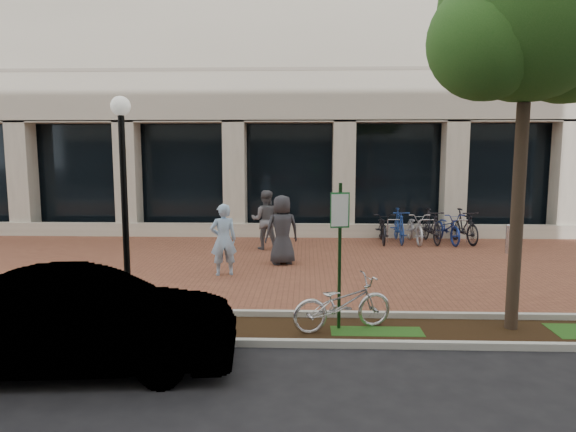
{
  "coord_description": "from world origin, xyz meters",
  "views": [
    {
      "loc": [
        0.64,
        -13.99,
        3.18
      ],
      "look_at": [
        0.17,
        -0.8,
        1.47
      ],
      "focal_mm": 32.0,
      "sensor_mm": 36.0,
      "label": 1
    }
  ],
  "objects_px": {
    "bollard": "(507,239)",
    "sedan_near_curb": "(80,322)",
    "lamppost": "(124,195)",
    "bike_rack_cluster": "(423,227)",
    "pedestrian_left": "(223,240)",
    "pedestrian_right": "(282,230)",
    "pedestrian_mid": "(265,220)",
    "locked_bicycle": "(343,303)",
    "parking_sign": "(340,238)",
    "street_tree": "(531,24)"
  },
  "relations": [
    {
      "from": "lamppost",
      "to": "pedestrian_left",
      "type": "height_order",
      "value": "lamppost"
    },
    {
      "from": "pedestrian_left",
      "to": "bike_rack_cluster",
      "type": "xyz_separation_m",
      "value": [
        6.07,
        4.79,
        -0.36
      ]
    },
    {
      "from": "parking_sign",
      "to": "street_tree",
      "type": "height_order",
      "value": "street_tree"
    },
    {
      "from": "pedestrian_right",
      "to": "street_tree",
      "type": "bearing_deg",
      "value": 111.78
    },
    {
      "from": "parking_sign",
      "to": "bollard",
      "type": "xyz_separation_m",
      "value": [
        5.6,
        6.91,
        -1.18
      ]
    },
    {
      "from": "bollard",
      "to": "sedan_near_curb",
      "type": "relative_size",
      "value": 0.21
    },
    {
      "from": "lamppost",
      "to": "sedan_near_curb",
      "type": "height_order",
      "value": "lamppost"
    },
    {
      "from": "bollard",
      "to": "parking_sign",
      "type": "bearing_deg",
      "value": -129.01
    },
    {
      "from": "lamppost",
      "to": "street_tree",
      "type": "xyz_separation_m",
      "value": [
        7.11,
        -0.38,
        2.91
      ]
    },
    {
      "from": "pedestrian_mid",
      "to": "bike_rack_cluster",
      "type": "relative_size",
      "value": 0.52
    },
    {
      "from": "lamppost",
      "to": "sedan_near_curb",
      "type": "distance_m",
      "value": 2.9
    },
    {
      "from": "parking_sign",
      "to": "pedestrian_right",
      "type": "distance_m",
      "value": 5.38
    },
    {
      "from": "pedestrian_left",
      "to": "sedan_near_curb",
      "type": "height_order",
      "value": "pedestrian_left"
    },
    {
      "from": "pedestrian_right",
      "to": "sedan_near_curb",
      "type": "xyz_separation_m",
      "value": [
        -2.57,
        -7.04,
        -0.25
      ]
    },
    {
      "from": "pedestrian_mid",
      "to": "bollard",
      "type": "height_order",
      "value": "pedestrian_mid"
    },
    {
      "from": "lamppost",
      "to": "pedestrian_mid",
      "type": "height_order",
      "value": "lamppost"
    },
    {
      "from": "bollard",
      "to": "sedan_near_curb",
      "type": "distance_m",
      "value": 12.87
    },
    {
      "from": "pedestrian_mid",
      "to": "sedan_near_curb",
      "type": "distance_m",
      "value": 9.41
    },
    {
      "from": "pedestrian_right",
      "to": "bike_rack_cluster",
      "type": "bearing_deg",
      "value": -162.64
    },
    {
      "from": "pedestrian_mid",
      "to": "pedestrian_right",
      "type": "relative_size",
      "value": 0.98
    },
    {
      "from": "lamppost",
      "to": "pedestrian_right",
      "type": "bearing_deg",
      "value": 59.63
    },
    {
      "from": "lamppost",
      "to": "bollard",
      "type": "bearing_deg",
      "value": 33.61
    },
    {
      "from": "lamppost",
      "to": "locked_bicycle",
      "type": "xyz_separation_m",
      "value": [
        4.04,
        -0.58,
        -1.86
      ]
    },
    {
      "from": "street_tree",
      "to": "pedestrian_left",
      "type": "bearing_deg",
      "value": 147.51
    },
    {
      "from": "street_tree",
      "to": "parking_sign",
      "type": "bearing_deg",
      "value": -177.03
    },
    {
      "from": "locked_bicycle",
      "to": "parking_sign",
      "type": "bearing_deg",
      "value": 37.08
    },
    {
      "from": "parking_sign",
      "to": "bike_rack_cluster",
      "type": "bearing_deg",
      "value": 57.54
    },
    {
      "from": "pedestrian_mid",
      "to": "lamppost",
      "type": "bearing_deg",
      "value": 75.32
    },
    {
      "from": "pedestrian_left",
      "to": "pedestrian_right",
      "type": "bearing_deg",
      "value": -153.05
    },
    {
      "from": "lamppost",
      "to": "pedestrian_mid",
      "type": "bearing_deg",
      "value": 72.97
    },
    {
      "from": "pedestrian_right",
      "to": "bike_rack_cluster",
      "type": "distance_m",
      "value": 5.82
    },
    {
      "from": "pedestrian_left",
      "to": "pedestrian_right",
      "type": "relative_size",
      "value": 0.95
    },
    {
      "from": "parking_sign",
      "to": "locked_bicycle",
      "type": "distance_m",
      "value": 1.16
    },
    {
      "from": "parking_sign",
      "to": "lamppost",
      "type": "xyz_separation_m",
      "value": [
        -3.98,
        0.55,
        0.7
      ]
    },
    {
      "from": "pedestrian_left",
      "to": "bike_rack_cluster",
      "type": "relative_size",
      "value": 0.51
    },
    {
      "from": "pedestrian_left",
      "to": "pedestrian_mid",
      "type": "xyz_separation_m",
      "value": [
        0.79,
        3.49,
        0.03
      ]
    },
    {
      "from": "pedestrian_left",
      "to": "pedestrian_right",
      "type": "height_order",
      "value": "pedestrian_right"
    },
    {
      "from": "sedan_near_curb",
      "to": "locked_bicycle",
      "type": "bearing_deg",
      "value": -70.59
    },
    {
      "from": "lamppost",
      "to": "bike_rack_cluster",
      "type": "height_order",
      "value": "lamppost"
    },
    {
      "from": "lamppost",
      "to": "street_tree",
      "type": "bearing_deg",
      "value": -3.08
    },
    {
      "from": "bike_rack_cluster",
      "to": "sedan_near_curb",
      "type": "distance_m",
      "value": 12.75
    },
    {
      "from": "sedan_near_curb",
      "to": "parking_sign",
      "type": "bearing_deg",
      "value": -69.79
    },
    {
      "from": "pedestrian_right",
      "to": "sedan_near_curb",
      "type": "height_order",
      "value": "pedestrian_right"
    },
    {
      "from": "pedestrian_left",
      "to": "pedestrian_mid",
      "type": "relative_size",
      "value": 0.97
    },
    {
      "from": "lamppost",
      "to": "bike_rack_cluster",
      "type": "xyz_separation_m",
      "value": [
        7.37,
        8.11,
        -1.79
      ]
    },
    {
      "from": "pedestrian_left",
      "to": "pedestrian_mid",
      "type": "height_order",
      "value": "pedestrian_mid"
    },
    {
      "from": "lamppost",
      "to": "pedestrian_left",
      "type": "xyz_separation_m",
      "value": [
        1.3,
        3.32,
        -1.43
      ]
    },
    {
      "from": "pedestrian_mid",
      "to": "bike_rack_cluster",
      "type": "distance_m",
      "value": 5.46
    },
    {
      "from": "locked_bicycle",
      "to": "pedestrian_left",
      "type": "bearing_deg",
      "value": 14.65
    },
    {
      "from": "parking_sign",
      "to": "pedestrian_left",
      "type": "xyz_separation_m",
      "value": [
        -2.68,
        3.86,
        -0.73
      ]
    }
  ]
}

